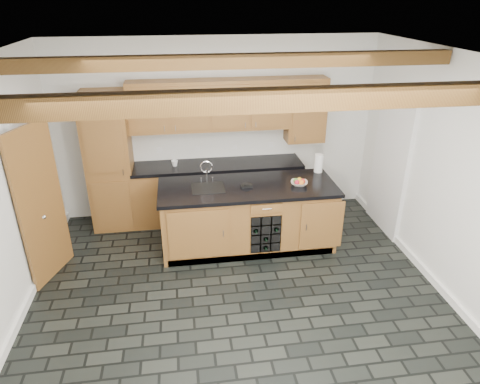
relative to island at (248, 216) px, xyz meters
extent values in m
plane|color=black|center=(-0.31, -1.28, -0.46)|extent=(5.00, 5.00, 0.00)
plane|color=white|center=(-0.31, 1.22, 0.94)|extent=(5.00, 0.00, 5.00)
plane|color=white|center=(2.19, -1.28, 0.94)|extent=(0.00, 5.00, 5.00)
plane|color=white|center=(-0.31, -1.28, 2.34)|extent=(5.00, 5.00, 0.00)
cube|color=#523615|center=(-0.31, -2.48, 2.24)|extent=(4.90, 0.15, 0.15)
cube|color=#523615|center=(-0.31, -0.68, 2.24)|extent=(4.90, 0.15, 0.15)
cube|color=white|center=(-2.79, -1.28, -0.41)|extent=(0.04, 5.00, 0.10)
cube|color=white|center=(2.17, -1.28, -0.41)|extent=(0.04, 5.00, 0.10)
cube|color=white|center=(-2.78, 0.02, 0.56)|extent=(0.06, 0.94, 2.04)
cube|color=brown|center=(-2.63, -0.33, 0.54)|extent=(0.31, 0.77, 2.00)
cube|color=white|center=(2.16, 0.22, 0.56)|extent=(0.06, 0.98, 2.04)
cube|color=black|center=(2.19, 0.22, 0.54)|extent=(0.02, 0.86, 1.96)
cube|color=brown|center=(-1.96, 0.92, 0.59)|extent=(0.65, 0.60, 2.10)
cube|color=brown|center=(-0.33, 0.92, -0.02)|extent=(2.60, 0.60, 0.88)
cube|color=black|center=(-0.33, 0.92, 0.44)|extent=(2.64, 0.62, 0.05)
cube|color=white|center=(-0.33, 1.21, 0.73)|extent=(2.60, 0.02, 0.52)
cube|color=brown|center=(-0.43, 1.04, 1.36)|extent=(2.40, 0.35, 0.75)
cube|color=brown|center=(1.07, 1.04, 1.24)|extent=(0.60, 0.35, 1.00)
cube|color=brown|center=(-0.01, 0.02, -0.02)|extent=(2.40, 0.90, 0.88)
cube|color=black|center=(-0.01, 0.02, 0.44)|extent=(2.46, 0.96, 0.05)
cube|color=brown|center=(-0.73, -0.45, 0.02)|extent=(0.80, 0.02, 0.70)
cube|color=brown|center=(0.94, -0.45, 0.02)|extent=(0.60, 0.02, 0.70)
cube|color=black|center=(0.17, -0.29, -0.06)|extent=(0.42, 0.30, 0.56)
cylinder|color=black|center=(0.31, -0.33, 0.01)|extent=(0.07, 0.26, 0.07)
cylinder|color=black|center=(0.17, -0.33, -0.13)|extent=(0.07, 0.26, 0.07)
cylinder|color=black|center=(0.03, -0.33, 0.01)|extent=(0.07, 0.26, 0.07)
cylinder|color=black|center=(0.17, -0.33, -0.27)|extent=(0.07, 0.26, 0.07)
cube|color=black|center=(-0.56, 0.02, 0.46)|extent=(0.45, 0.40, 0.02)
cylinder|color=silver|center=(-0.56, 0.20, 0.57)|extent=(0.02, 0.02, 0.20)
torus|color=silver|center=(-0.56, 0.20, 0.71)|extent=(0.18, 0.02, 0.18)
cylinder|color=silver|center=(-0.64, 0.20, 0.51)|extent=(0.02, 0.02, 0.08)
cylinder|color=silver|center=(-0.48, 0.20, 0.51)|extent=(0.02, 0.02, 0.08)
cube|color=black|center=(-0.02, -0.02, 0.48)|extent=(0.16, 0.09, 0.03)
cylinder|color=black|center=(-0.02, -0.02, 0.51)|extent=(0.10, 0.10, 0.01)
imported|color=beige|center=(0.70, -0.07, 0.49)|extent=(0.28, 0.28, 0.06)
sphere|color=red|center=(0.75, -0.07, 0.52)|extent=(0.07, 0.07, 0.07)
sphere|color=#FEAE16|center=(0.72, -0.02, 0.52)|extent=(0.07, 0.07, 0.07)
sphere|color=#448123|center=(0.66, -0.04, 0.52)|extent=(0.07, 0.07, 0.07)
sphere|color=red|center=(0.66, -0.10, 0.52)|extent=(0.07, 0.07, 0.07)
sphere|color=orange|center=(0.72, -0.12, 0.52)|extent=(0.07, 0.07, 0.07)
cylinder|color=white|center=(1.11, 0.37, 0.60)|extent=(0.13, 0.13, 0.27)
imported|color=white|center=(-1.00, 0.90, 0.51)|extent=(0.10, 0.10, 0.09)
camera|label=1|loc=(-0.89, -5.30, 2.90)|focal=32.00mm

